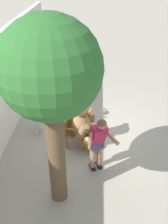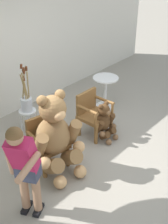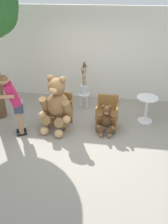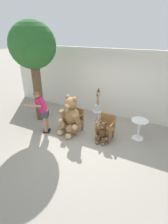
# 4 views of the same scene
# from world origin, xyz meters

# --- Properties ---
(ground_plane) EXTENTS (60.00, 60.00, 0.00)m
(ground_plane) POSITION_xyz_m (0.00, 0.00, 0.00)
(ground_plane) COLOR gray
(back_wall) EXTENTS (10.00, 0.16, 2.80)m
(back_wall) POSITION_xyz_m (0.00, 2.40, 1.40)
(back_wall) COLOR silver
(back_wall) RESTS_ON ground
(wooden_chair_left) EXTENTS (0.65, 0.62, 0.86)m
(wooden_chair_left) POSITION_xyz_m (-0.60, 0.47, 0.46)
(wooden_chair_left) COLOR brown
(wooden_chair_left) RESTS_ON ground
(wooden_chair_right) EXTENTS (0.56, 0.52, 0.86)m
(wooden_chair_right) POSITION_xyz_m (0.61, 0.47, 0.46)
(wooden_chair_right) COLOR brown
(wooden_chair_right) RESTS_ON ground
(teddy_bear_large) EXTENTS (0.88, 0.87, 1.42)m
(teddy_bear_large) POSITION_xyz_m (-0.63, 0.22, 0.70)
(teddy_bear_large) COLOR olive
(teddy_bear_large) RESTS_ON ground
(teddy_bear_small) EXTENTS (0.46, 0.43, 0.76)m
(teddy_bear_small) POSITION_xyz_m (0.61, 0.19, 0.37)
(teddy_bear_small) COLOR #4C3019
(teddy_bear_small) RESTS_ON ground
(person_visitor) EXTENTS (0.66, 0.69, 1.56)m
(person_visitor) POSITION_xyz_m (-1.56, -0.17, 0.92)
(person_visitor) COLOR black
(person_visitor) RESTS_ON ground
(white_stool) EXTENTS (0.34, 0.34, 0.46)m
(white_stool) POSITION_xyz_m (-0.15, 1.50, 0.36)
(white_stool) COLOR silver
(white_stool) RESTS_ON ground
(brush_bucket) EXTENTS (0.22, 0.22, 0.94)m
(brush_bucket) POSITION_xyz_m (-0.14, 1.49, 0.66)
(brush_bucket) COLOR silver
(brush_bucket) RESTS_ON white_stool
(round_side_table) EXTENTS (0.56, 0.56, 0.72)m
(round_side_table) POSITION_xyz_m (1.62, 0.95, 0.45)
(round_side_table) COLOR white
(round_side_table) RESTS_ON ground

